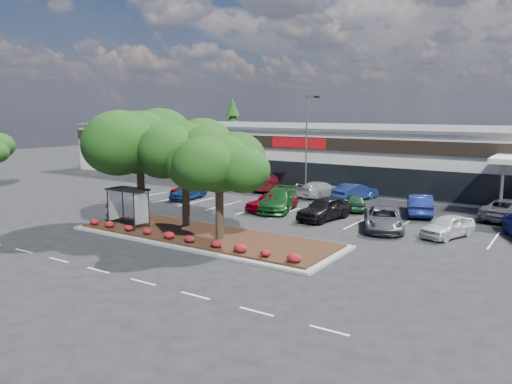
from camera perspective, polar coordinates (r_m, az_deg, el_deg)
The scene contains 25 objects.
ground at distance 27.76m, azimuth -7.98°, elevation -7.53°, with size 160.00×160.00×0.00m, color black.
retail_store at distance 56.82m, azimuth 15.13°, elevation 4.11°, with size 80.40×25.20×6.25m.
landscape_island at distance 31.91m, azimuth -5.97°, elevation -5.02°, with size 18.00×6.00×0.26m.
lane_markings at distance 36.04m, azimuth 2.82°, elevation -3.50°, with size 33.12×20.06×0.01m.
shrub_row at distance 30.27m, azimuth -8.49°, elevation -5.11°, with size 17.00×0.80×0.50m, color maroon, non-canonical shape.
bus_shelter at distance 34.42m, azimuth -14.26°, elevation -0.49°, with size 2.75×1.55×2.59m.
island_tree_west at distance 35.58m, azimuth -13.10°, elevation 2.96°, with size 7.20×7.20×7.89m, color #10340C, non-canonical shape.
island_tree_mid at distance 33.70m, azimuth -8.09°, elevation 2.27°, with size 6.60×6.60×7.32m, color #10340C, non-canonical shape.
island_tree_east at distance 30.09m, azimuth -4.22°, elevation 0.72°, with size 5.80×5.80×6.50m, color #10340C, non-canonical shape.
conifer_north_west at distance 81.36m, azimuth -2.67°, elevation 7.21°, with size 4.40×4.40×10.00m, color #10340C.
person_waiting at distance 35.56m, azimuth -16.35°, elevation -2.09°, with size 0.68×0.45×1.88m, color #594C47.
light_pole at distance 44.95m, azimuth 5.88°, elevation 4.34°, with size 1.43×0.50×9.36m.
car_0 at distance 45.74m, azimuth -7.73°, elevation 0.07°, with size 1.68×4.17×1.42m, color navy.
car_1 at distance 47.81m, azimuth -7.68°, elevation 0.45°, with size 1.64×4.08×1.39m, color #780204.
car_2 at distance 40.00m, azimuth 1.73°, elevation -1.09°, with size 1.83×4.56×1.55m, color maroon.
car_3 at distance 40.23m, azimuth 2.58°, elevation -0.91°, with size 2.41×5.92×1.72m, color #15481C.
car_4 at distance 37.13m, azimuth 7.82°, elevation -1.87°, with size 2.01×5.00×1.70m, color black.
car_5 at distance 34.79m, azimuth 14.36°, elevation -3.00°, with size 2.49×5.40×1.50m, color #505158.
car_6 at distance 34.06m, azimuth 21.08°, elevation -3.67°, with size 1.68×4.18×1.43m, color silver.
car_10 at distance 50.32m, azimuth 1.47°, elevation 1.11°, with size 2.28×5.60×1.62m, color maroon.
car_11 at distance 46.79m, azimuth 7.40°, elevation 0.31°, with size 2.04×5.02×1.46m, color #B4B4B4.
car_12 at distance 45.74m, azimuth 11.29°, elevation 0.04°, with size 1.61×4.62×1.52m, color navy.
car_13 at distance 41.13m, azimuth 11.26°, elevation -1.13°, with size 1.57×3.91×1.33m, color #1A4127.
car_14 at distance 40.42m, azimuth 18.20°, elevation -1.37°, with size 1.75×5.01×1.65m, color navy.
car_15 at distance 41.03m, azimuth 26.82°, elevation -1.79°, with size 2.68×5.80×1.61m, color slate.
Camera 1 is at (17.59, -19.92, 8.01)m, focal length 35.00 mm.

